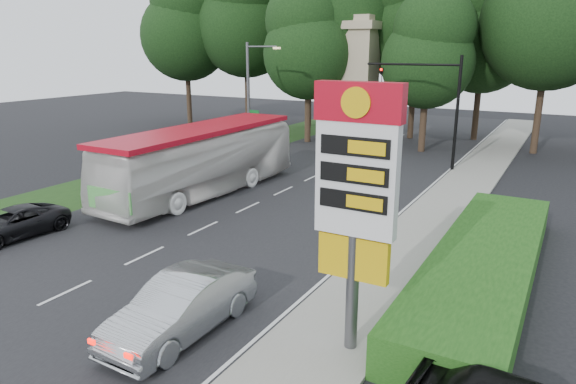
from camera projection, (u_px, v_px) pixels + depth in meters
The scene contains 19 objects.
ground at pixel (52, 300), 16.02m from camera, with size 120.00×120.00×0.00m, color black.
road_surface at pixel (259, 203), 26.08m from camera, with size 14.00×80.00×0.02m, color black.
sidewalk_right at pixel (425, 230), 22.05m from camera, with size 3.00×80.00×0.12m, color gray.
grass_verge_left at pixel (190, 161), 35.61m from camera, with size 5.00×50.00×0.02m, color #193814.
hedge at pixel (484, 265), 17.13m from camera, with size 3.00×14.00×1.20m, color #1A4512.
gas_station_pylon at pixel (356, 185), 12.14m from camera, with size 2.10×0.45×6.85m.
traffic_signal_mast at pixel (437, 96), 32.20m from camera, with size 6.10×0.35×7.20m.
streetlight_signs at pixel (251, 94), 36.59m from camera, with size 2.75×0.98×8.00m.
monument at pixel (359, 81), 40.75m from camera, with size 3.00×3.00×10.05m.
tree_far_west at pixel (185, 16), 51.22m from camera, with size 8.96×8.96×17.60m.
tree_west_mid at pixel (246, 5), 49.79m from camera, with size 9.80×9.80×19.25m.
tree_west_near at pixel (310, 22), 49.08m from camera, with size 8.40×8.40×16.50m.
tree_center_right at pixel (418, 5), 41.93m from camera, with size 9.24×9.24×18.15m.
tree_east_near at pixel (485, 22), 41.61m from camera, with size 8.12×8.12×15.95m.
tree_monument_left at pixel (309, 34), 40.84m from camera, with size 7.28×7.28×14.30m.
tree_monument_right at pixel (429, 42), 36.95m from camera, with size 6.72×6.72×13.20m.
transit_bus at pixel (202, 161), 27.19m from camera, with size 3.03×12.94×3.60m, color white.
sedan_silver at pixel (181, 306), 13.94m from camera, with size 1.70×4.89×1.61m, color #ABAFB3.
suv_charcoal at pixel (12, 223), 21.16m from camera, with size 2.05×4.44×1.23m, color black.
Camera 1 is at (13.56, -9.02, 7.56)m, focal length 32.00 mm.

